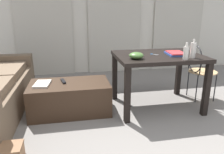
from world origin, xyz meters
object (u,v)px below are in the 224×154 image
at_px(craft_table, 158,62).
at_px(tv_remote_primary, 63,81).
at_px(wire_chair, 199,67).
at_px(magazine, 42,84).
at_px(shoebox, 5,154).
at_px(book_stack, 175,53).
at_px(bottle_near, 186,53).
at_px(bowl, 136,56).
at_px(scissors, 153,54).
at_px(bottle_far, 193,50).
at_px(coffee_table, 70,97).

distance_m(craft_table, tv_remote_primary, 1.32).
relative_size(wire_chair, magazine, 2.95).
bearing_deg(tv_remote_primary, shoebox, -128.86).
distance_m(book_stack, shoebox, 2.31).
bearing_deg(tv_remote_primary, magazine, -177.13).
xyz_separation_m(bottle_near, magazine, (-1.76, 0.39, -0.42)).
bearing_deg(bowl, wire_chair, 17.88).
bearing_deg(book_stack, scissors, 164.07).
bearing_deg(bottle_near, bottle_far, 28.34).
xyz_separation_m(bottle_far, shoebox, (-2.16, -0.63, -0.78)).
bearing_deg(bottle_near, book_stack, 88.73).
height_order(craft_table, bottle_far, bottle_far).
height_order(craft_table, book_stack, book_stack).
xyz_separation_m(bowl, tv_remote_primary, (-0.92, 0.32, -0.38)).
bearing_deg(craft_table, book_stack, -15.66).
distance_m(craft_table, book_stack, 0.26).
relative_size(bottle_near, bottle_far, 0.88).
relative_size(book_stack, scissors, 3.02).
relative_size(coffee_table, craft_table, 0.91).
xyz_separation_m(craft_table, bottle_near, (0.21, -0.35, 0.19)).
distance_m(book_stack, scissors, 0.29).
bearing_deg(scissors, craft_table, -16.79).
distance_m(bottle_far, shoebox, 2.38).
distance_m(wire_chair, shoebox, 2.79).
bearing_deg(bottle_near, shoebox, -164.62).
height_order(wire_chair, bowl, bowl).
relative_size(bottle_near, tv_remote_primary, 1.08).
height_order(craft_table, scissors, scissors).
height_order(wire_chair, tv_remote_primary, wire_chair).
distance_m(bottle_far, book_stack, 0.26).
relative_size(bottle_near, book_stack, 0.63).
xyz_separation_m(book_stack, scissors, (-0.28, 0.08, -0.02)).
distance_m(bowl, scissors, 0.38).
xyz_separation_m(bottle_far, tv_remote_primary, (-1.63, 0.39, -0.44)).
height_order(bottle_far, bowl, bottle_far).
bearing_deg(tv_remote_primary, book_stack, -18.19).
xyz_separation_m(bowl, shoebox, (-1.44, -0.70, -0.72)).
distance_m(bottle_near, book_stack, 0.29).
height_order(craft_table, shoebox, craft_table).
xyz_separation_m(scissors, tv_remote_primary, (-1.23, 0.10, -0.34)).
xyz_separation_m(craft_table, scissors, (-0.07, 0.02, 0.11)).
bearing_deg(bottle_far, coffee_table, 168.15).
bearing_deg(craft_table, coffee_table, 177.48).
bearing_deg(bowl, bottle_near, -14.07).
bearing_deg(bottle_far, tv_remote_primary, 166.64).
xyz_separation_m(craft_table, shoebox, (-1.82, -0.90, -0.57)).
bearing_deg(tv_remote_primary, wire_chair, -10.40).
height_order(bottle_near, bowl, bottle_near).
relative_size(bottle_near, scissors, 1.91).
height_order(bottle_near, bottle_far, bottle_far).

